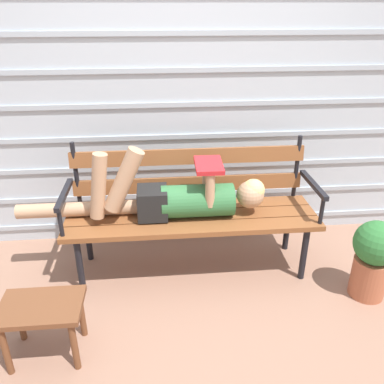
% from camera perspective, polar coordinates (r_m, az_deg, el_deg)
% --- Properties ---
extents(ground_plane, '(12.00, 12.00, 0.00)m').
position_cam_1_polar(ground_plane, '(2.93, 0.15, -11.79)').
color(ground_plane, '#936B56').
extents(house_siding, '(5.24, 0.08, 2.20)m').
position_cam_1_polar(house_siding, '(3.02, -0.95, 12.64)').
color(house_siding, '#B2BCC6').
rests_on(house_siding, ground).
extents(park_bench, '(1.74, 0.50, 0.92)m').
position_cam_1_polar(park_bench, '(2.79, -0.13, -1.77)').
color(park_bench, brown).
rests_on(park_bench, ground).
extents(reclining_person, '(1.69, 0.25, 0.54)m').
position_cam_1_polar(reclining_person, '(2.68, -2.53, -0.74)').
color(reclining_person, '#33703D').
extents(footstool, '(0.44, 0.30, 0.34)m').
position_cam_1_polar(footstool, '(2.36, -20.77, -16.15)').
color(footstool, brown).
rests_on(footstool, ground).
extents(potted_plant, '(0.29, 0.29, 0.55)m').
position_cam_1_polar(potted_plant, '(2.84, 24.69, -8.38)').
color(potted_plant, '#AD5B3D').
rests_on(potted_plant, ground).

